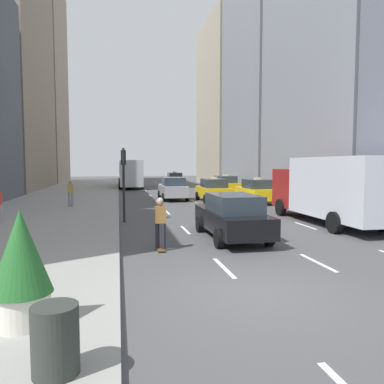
% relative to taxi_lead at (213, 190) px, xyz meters
% --- Properties ---
extents(ground_plane, '(160.00, 160.00, 0.00)m').
position_rel_taxi_lead_xyz_m(ground_plane, '(-4.00, -19.57, -0.88)').
color(ground_plane, '#474749').
extents(sidewalk_left, '(8.00, 66.00, 0.15)m').
position_rel_taxi_lead_xyz_m(sidewalk_left, '(-11.00, 7.43, -0.81)').
color(sidewalk_left, gray).
rests_on(sidewalk_left, ground).
extents(lane_markings, '(5.72, 56.00, 0.01)m').
position_rel_taxi_lead_xyz_m(lane_markings, '(-1.40, 3.43, -0.87)').
color(lane_markings, white).
rests_on(lane_markings, ground).
extents(building_row_left, '(6.00, 59.16, 29.33)m').
position_rel_taxi_lead_xyz_m(building_row_left, '(-18.00, 14.02, 11.38)').
color(building_row_left, gray).
rests_on(building_row_left, ground).
extents(building_row_right, '(6.00, 50.81, 27.96)m').
position_rel_taxi_lead_xyz_m(building_row_right, '(8.00, 6.46, 10.54)').
color(building_row_right, slate).
rests_on(building_row_right, ground).
extents(taxi_lead, '(2.02, 4.40, 1.87)m').
position_rel_taxi_lead_xyz_m(taxi_lead, '(0.00, 0.00, 0.00)').
color(taxi_lead, yellow).
rests_on(taxi_lead, ground).
extents(taxi_second, '(2.02, 4.40, 1.87)m').
position_rel_taxi_lead_xyz_m(taxi_second, '(0.00, 19.78, 0.00)').
color(taxi_second, yellow).
rests_on(taxi_second, ground).
extents(taxi_third, '(2.02, 4.40, 1.87)m').
position_rel_taxi_lead_xyz_m(taxi_third, '(2.80, -1.63, 0.00)').
color(taxi_third, yellow).
rests_on(taxi_third, ground).
extents(taxi_fourth, '(2.02, 4.40, 1.87)m').
position_rel_taxi_lead_xyz_m(taxi_fourth, '(2.80, 6.44, 0.00)').
color(taxi_fourth, yellow).
rests_on(taxi_fourth, ground).
extents(sedan_black_near, '(2.02, 4.92, 1.71)m').
position_rel_taxi_lead_xyz_m(sedan_black_near, '(-2.80, -13.76, -0.01)').
color(sedan_black_near, black).
rests_on(sedan_black_near, ground).
extents(sedan_silver_behind, '(2.02, 4.62, 1.80)m').
position_rel_taxi_lead_xyz_m(sedan_silver_behind, '(-2.80, 1.91, 0.03)').
color(sedan_silver_behind, '#9EA0A5').
rests_on(sedan_silver_behind, ground).
extents(city_bus, '(2.80, 11.61, 3.25)m').
position_rel_taxi_lead_xyz_m(city_bus, '(-5.61, 18.84, 0.91)').
color(city_bus, '#B7BCC1').
rests_on(city_bus, ground).
extents(box_truck, '(2.58, 8.40, 3.15)m').
position_rel_taxi_lead_xyz_m(box_truck, '(2.80, -11.38, 0.83)').
color(box_truck, maroon).
rests_on(box_truck, ground).
extents(skateboarder, '(0.36, 0.80, 1.75)m').
position_rel_taxi_lead_xyz_m(skateboarder, '(-5.67, -15.13, 0.08)').
color(skateboarder, brown).
rests_on(skateboarder, ground).
extents(trash_can, '(0.60, 0.60, 0.90)m').
position_rel_taxi_lead_xyz_m(trash_can, '(-7.82, -22.39, -0.28)').
color(trash_can, '#2D332D').
rests_on(trash_can, sidewalk_left).
extents(planter_with_shrub, '(1.00, 1.00, 1.95)m').
position_rel_taxi_lead_xyz_m(planter_with_shrub, '(-8.60, -20.75, 0.27)').
color(planter_with_shrub, silver).
rests_on(planter_with_shrub, sidewalk_left).
extents(pedestrian_far_walking, '(0.36, 0.22, 1.65)m').
position_rel_taxi_lead_xyz_m(pedestrian_far_walking, '(-9.97, -2.74, 0.19)').
color(pedestrian_far_walking, gray).
rests_on(pedestrian_far_walking, sidewalk_left).
extents(traffic_light_pole, '(0.24, 0.42, 3.60)m').
position_rel_taxi_lead_xyz_m(traffic_light_pole, '(-6.75, -8.81, 1.53)').
color(traffic_light_pole, black).
rests_on(traffic_light_pole, ground).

